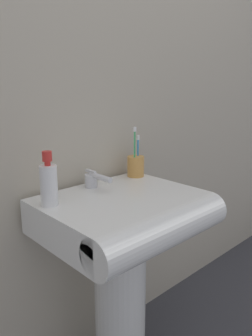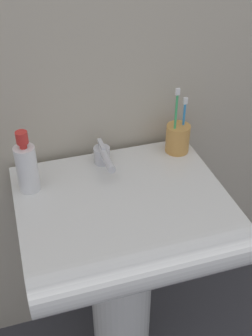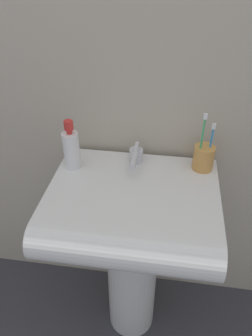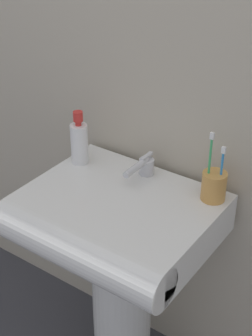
{
  "view_description": "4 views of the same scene",
  "coord_description": "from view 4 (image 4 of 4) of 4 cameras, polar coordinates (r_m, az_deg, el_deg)",
  "views": [
    {
      "loc": [
        -0.76,
        -0.85,
        1.19
      ],
      "look_at": [
        0.01,
        -0.02,
        0.9
      ],
      "focal_mm": 35.0,
      "sensor_mm": 36.0,
      "label": 1
    },
    {
      "loc": [
        -0.25,
        -0.87,
        1.54
      ],
      "look_at": [
        0.02,
        -0.0,
        0.88
      ],
      "focal_mm": 45.0,
      "sensor_mm": 36.0,
      "label": 2
    },
    {
      "loc": [
        0.1,
        -0.85,
        1.49
      ],
      "look_at": [
        -0.03,
        0.01,
        0.86
      ],
      "focal_mm": 35.0,
      "sensor_mm": 36.0,
      "label": 3
    },
    {
      "loc": [
        0.75,
        -1.05,
        1.67
      ],
      "look_at": [
        0.01,
        0.02,
        0.89
      ],
      "focal_mm": 55.0,
      "sensor_mm": 36.0,
      "label": 4
    }
  ],
  "objects": [
    {
      "name": "wall_back",
      "position": [
        1.58,
        4.96,
        13.56
      ],
      "size": [
        5.0,
        0.05,
        2.4
      ],
      "primitive_type": "cube",
      "color": "#B7AD99",
      "rests_on": "ground"
    },
    {
      "name": "sink_pedestal",
      "position": [
        1.86,
        -0.45,
        -15.02
      ],
      "size": [
        0.2,
        0.2,
        0.66
      ],
      "primitive_type": "cylinder",
      "color": "white",
      "rests_on": "ground"
    },
    {
      "name": "sink_basin",
      "position": [
        1.57,
        -1.56,
        -5.95
      ],
      "size": [
        0.57,
        0.49,
        0.13
      ],
      "color": "white",
      "rests_on": "sink_pedestal"
    },
    {
      "name": "faucet",
      "position": [
        1.65,
        1.96,
        0.17
      ],
      "size": [
        0.05,
        0.15,
        0.07
      ],
      "color": "silver",
      "rests_on": "sink_basin"
    },
    {
      "name": "toothbrush_cup",
      "position": [
        1.55,
        9.71,
        -1.91
      ],
      "size": [
        0.07,
        0.07,
        0.22
      ],
      "color": "#D19347",
      "rests_on": "sink_basin"
    },
    {
      "name": "soap_bottle",
      "position": [
        1.71,
        -5.2,
        2.91
      ],
      "size": [
        0.06,
        0.06,
        0.19
      ],
      "color": "white",
      "rests_on": "sink_basin"
    }
  ]
}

